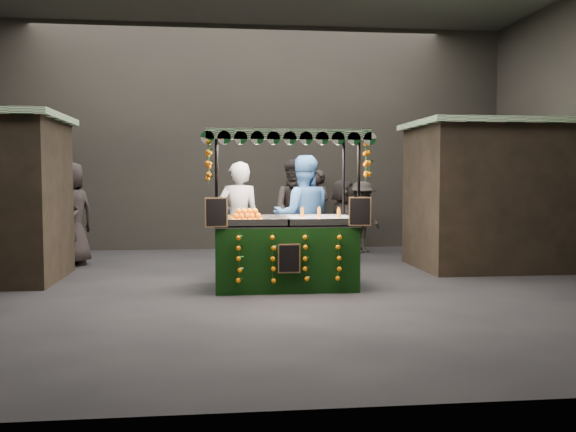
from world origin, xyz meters
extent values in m
plane|color=black|center=(0.00, 0.00, 0.00)|extent=(12.00, 12.00, 0.00)
cube|color=black|center=(0.00, 5.00, 2.50)|extent=(12.00, 0.10, 5.00)
cube|color=black|center=(0.00, -5.00, 2.50)|extent=(12.00, 0.10, 5.00)
cube|color=black|center=(4.40, 1.50, 1.25)|extent=(2.80, 2.00, 2.50)
cube|color=#12531D|center=(4.40, 1.50, 2.55)|extent=(3.00, 2.20, 0.10)
cube|color=black|center=(0.43, -0.13, 0.46)|extent=(2.02, 1.10, 0.92)
cube|color=silver|center=(0.43, -0.13, 0.93)|extent=(2.02, 1.10, 0.04)
cylinder|color=black|center=(-0.55, -0.65, 1.10)|extent=(0.05, 0.05, 2.20)
cylinder|color=black|center=(1.41, -0.65, 1.10)|extent=(0.05, 0.05, 2.20)
cylinder|color=black|center=(-0.55, 0.39, 1.10)|extent=(0.05, 0.05, 2.20)
cylinder|color=black|center=(1.41, 0.39, 1.10)|extent=(0.05, 0.05, 2.20)
cube|color=#12531D|center=(0.43, -0.13, 2.23)|extent=(2.24, 1.33, 0.07)
cube|color=silver|center=(0.98, -0.13, 0.99)|extent=(0.90, 0.99, 0.07)
cube|color=black|center=(-0.56, -0.71, 1.14)|extent=(0.31, 0.09, 0.40)
cube|color=black|center=(1.42, -0.71, 1.14)|extent=(0.31, 0.09, 0.40)
cube|color=black|center=(0.43, -0.72, 0.50)|extent=(0.31, 0.02, 0.40)
imported|color=gray|center=(-0.20, 0.80, 0.93)|extent=(0.72, 0.51, 1.86)
imported|color=#284E82|center=(0.82, 0.74, 0.98)|extent=(0.99, 0.79, 1.96)
imported|color=#2A2522|center=(-3.25, 2.30, 0.78)|extent=(0.68, 0.61, 1.56)
imported|color=#2D2624|center=(0.95, 2.42, 0.97)|extent=(1.10, 0.95, 1.94)
imported|color=#2B2423|center=(1.22, 3.94, 0.86)|extent=(1.09, 0.76, 1.71)
imported|color=#2C2924|center=(2.56, 3.98, 0.76)|extent=(1.14, 1.01, 1.53)
imported|color=black|center=(-3.19, 2.57, 0.95)|extent=(1.10, 1.07, 1.90)
imported|color=#292321|center=(1.88, 2.70, 0.78)|extent=(0.62, 1.50, 1.57)
imported|color=#2A2322|center=(1.69, 4.60, 0.89)|extent=(0.72, 0.77, 1.77)
camera|label=1|loc=(-0.58, -9.28, 1.63)|focal=39.53mm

